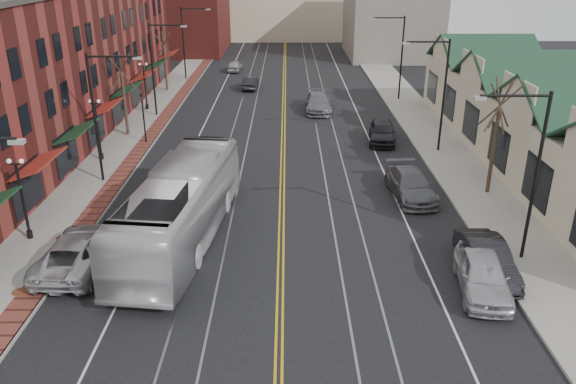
{
  "coord_description": "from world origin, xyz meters",
  "views": [
    {
      "loc": [
        0.3,
        -17.45,
        13.45
      ],
      "look_at": [
        0.35,
        9.6,
        2.0
      ],
      "focal_mm": 35.0,
      "sensor_mm": 36.0,
      "label": 1
    }
  ],
  "objects_px": {
    "parked_car_c": "(411,184)",
    "parked_car_d": "(382,132)",
    "transit_bus": "(181,206)",
    "parked_car_b": "(486,259)",
    "parked_suv": "(80,251)",
    "parked_car_a": "(482,274)"
  },
  "relations": [
    {
      "from": "parked_car_a",
      "to": "transit_bus",
      "type": "bearing_deg",
      "value": 168.23
    },
    {
      "from": "parked_suv",
      "to": "parked_car_c",
      "type": "distance_m",
      "value": 18.88
    },
    {
      "from": "parked_car_a",
      "to": "parked_car_c",
      "type": "bearing_deg",
      "value": 102.83
    },
    {
      "from": "parked_car_a",
      "to": "parked_car_c",
      "type": "xyz_separation_m",
      "value": [
        -0.97,
        10.33,
        -0.04
      ]
    },
    {
      "from": "parked_car_c",
      "to": "parked_car_d",
      "type": "height_order",
      "value": "parked_car_d"
    },
    {
      "from": "parked_car_a",
      "to": "parked_car_b",
      "type": "xyz_separation_m",
      "value": [
        0.62,
        1.39,
        -0.03
      ]
    },
    {
      "from": "parked_suv",
      "to": "parked_car_c",
      "type": "height_order",
      "value": "parked_suv"
    },
    {
      "from": "parked_car_c",
      "to": "parked_car_b",
      "type": "bearing_deg",
      "value": -84.57
    },
    {
      "from": "transit_bus",
      "to": "parked_car_b",
      "type": "distance_m",
      "value": 14.73
    },
    {
      "from": "transit_bus",
      "to": "parked_suv",
      "type": "height_order",
      "value": "transit_bus"
    },
    {
      "from": "parked_car_a",
      "to": "parked_car_d",
      "type": "relative_size",
      "value": 1.01
    },
    {
      "from": "parked_suv",
      "to": "parked_car_a",
      "type": "bearing_deg",
      "value": 175.16
    },
    {
      "from": "transit_bus",
      "to": "parked_suv",
      "type": "relative_size",
      "value": 2.24
    },
    {
      "from": "parked_car_c",
      "to": "parked_car_d",
      "type": "relative_size",
      "value": 1.12
    },
    {
      "from": "parked_car_c",
      "to": "transit_bus",
      "type": "bearing_deg",
      "value": -161.05
    },
    {
      "from": "parked_car_b",
      "to": "parked_car_d",
      "type": "distance_m",
      "value": 19.75
    },
    {
      "from": "transit_bus",
      "to": "parked_suv",
      "type": "xyz_separation_m",
      "value": [
        -4.3,
        -2.65,
        -1.06
      ]
    },
    {
      "from": "parked_car_a",
      "to": "parked_car_d",
      "type": "distance_m",
      "value": 21.1
    },
    {
      "from": "parked_car_d",
      "to": "parked_suv",
      "type": "bearing_deg",
      "value": -124.36
    },
    {
      "from": "parked_suv",
      "to": "parked_car_b",
      "type": "xyz_separation_m",
      "value": [
        18.6,
        -0.73,
        -0.04
      ]
    },
    {
      "from": "parked_car_d",
      "to": "parked_car_b",
      "type": "bearing_deg",
      "value": -77.79
    },
    {
      "from": "transit_bus",
      "to": "parked_car_d",
      "type": "bearing_deg",
      "value": -121.05
    }
  ]
}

